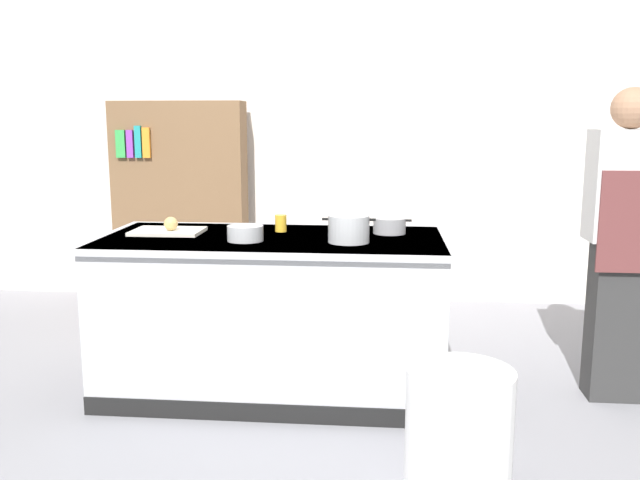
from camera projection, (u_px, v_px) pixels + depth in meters
ground_plane at (275, 388)px, 3.93m from camera, size 10.00×10.00×0.00m
back_wall at (311, 125)px, 5.73m from camera, size 6.40×0.12×3.00m
counter_island at (274, 311)px, 3.85m from camera, size 1.98×0.98×0.90m
cutting_board at (168, 231)px, 3.90m from camera, size 0.40×0.28×0.02m
onion at (171, 224)px, 3.86m from camera, size 0.08×0.08×0.08m
stock_pot at (349, 229)px, 3.60m from camera, size 0.29×0.22×0.15m
sauce_pan at (389, 226)px, 3.88m from camera, size 0.25×0.19×0.09m
mixing_bowl at (245, 233)px, 3.65m from camera, size 0.20×0.20×0.08m
juice_cup at (281, 223)px, 3.94m from camera, size 0.07×0.07×0.10m
trash_bin at (459, 429)px, 2.84m from camera, size 0.45×0.45×0.52m
person_chef at (622, 238)px, 3.65m from camera, size 0.38×0.25×1.72m
bookshelf at (181, 204)px, 5.64m from camera, size 1.10×0.31×1.70m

